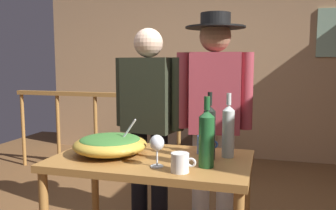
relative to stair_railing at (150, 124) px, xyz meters
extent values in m
cube|color=tan|center=(0.58, 1.19, 0.67)|extent=(5.11, 0.10, 2.60)
cylinder|color=#9E6B33|center=(-1.73, 0.00, -0.17)|extent=(0.04, 0.04, 0.92)
cylinder|color=#9E6B33|center=(-1.21, 0.00, -0.17)|extent=(0.04, 0.04, 0.92)
cylinder|color=#9E6B33|center=(-0.69, 0.00, -0.17)|extent=(0.04, 0.04, 0.92)
cylinder|color=#9E6B33|center=(-0.18, 0.00, -0.17)|extent=(0.04, 0.04, 0.92)
cylinder|color=#9E6B33|center=(0.34, 0.00, -0.17)|extent=(0.04, 0.04, 0.92)
cylinder|color=#9E6B33|center=(0.85, 0.00, -0.17)|extent=(0.04, 0.04, 0.92)
cube|color=#9E6B33|center=(-0.44, 0.00, 0.32)|extent=(2.66, 0.07, 0.05)
cube|color=#9E6B33|center=(0.85, 0.00, -0.12)|extent=(0.10, 0.10, 1.02)
cube|color=#38281E|center=(-0.06, 0.84, -0.38)|extent=(0.90, 0.40, 0.49)
cube|color=black|center=(-0.06, 0.84, -0.13)|extent=(0.20, 0.12, 0.02)
cylinder|color=black|center=(-0.06, 0.84, -0.08)|extent=(0.03, 0.03, 0.08)
cube|color=black|center=(-0.06, 0.81, 0.12)|extent=(0.59, 0.06, 0.32)
cube|color=black|center=(-0.06, 0.78, 0.12)|extent=(0.54, 0.01, 0.29)
cube|color=#9E6B33|center=(0.66, -1.92, 0.14)|extent=(1.11, 0.66, 0.04)
cylinder|color=#9E6B33|center=(0.15, -1.63, -0.25)|extent=(0.05, 0.05, 0.75)
ellipsoid|color=gold|center=(0.41, -1.92, 0.22)|extent=(0.43, 0.43, 0.11)
ellipsoid|color=#38702D|center=(0.41, -1.92, 0.25)|extent=(0.35, 0.35, 0.05)
cylinder|color=silver|center=(0.50, -1.92, 0.27)|extent=(0.16, 0.01, 0.22)
cylinder|color=silver|center=(0.75, -2.08, 0.17)|extent=(0.07, 0.07, 0.01)
cylinder|color=silver|center=(0.75, -2.08, 0.21)|extent=(0.01, 0.01, 0.09)
ellipsoid|color=silver|center=(0.75, -2.08, 0.29)|extent=(0.08, 0.08, 0.08)
cylinder|color=black|center=(0.99, -1.87, 0.30)|extent=(0.07, 0.07, 0.27)
cone|color=black|center=(0.99, -1.87, 0.45)|extent=(0.07, 0.07, 0.03)
cylinder|color=black|center=(0.99, -1.87, 0.50)|extent=(0.02, 0.02, 0.07)
cylinder|color=silver|center=(1.08, -1.79, 0.30)|extent=(0.07, 0.07, 0.27)
cone|color=silver|center=(1.08, -1.79, 0.45)|extent=(0.07, 0.07, 0.03)
cylinder|color=silver|center=(1.08, -1.79, 0.49)|extent=(0.03, 0.03, 0.07)
cylinder|color=#1E5628|center=(1.00, -2.02, 0.29)|extent=(0.08, 0.08, 0.26)
cone|color=#1E5628|center=(1.00, -2.02, 0.44)|extent=(0.08, 0.08, 0.04)
cylinder|color=#1E5628|center=(1.00, -2.02, 0.49)|extent=(0.03, 0.03, 0.07)
cylinder|color=white|center=(0.89, -2.14, 0.21)|extent=(0.09, 0.09, 0.10)
torus|color=white|center=(0.94, -2.14, 0.22)|extent=(0.05, 0.01, 0.05)
cylinder|color=#3866B2|center=(0.94, -1.76, 0.22)|extent=(0.09, 0.09, 0.11)
torus|color=#3866B2|center=(1.00, -1.76, 0.22)|extent=(0.05, 0.01, 0.05)
cylinder|color=black|center=(0.50, -1.25, -0.23)|extent=(0.13, 0.13, 0.80)
cylinder|color=black|center=(0.32, -1.22, -0.23)|extent=(0.13, 0.13, 0.80)
cube|color=#2D3323|center=(0.41, -1.24, 0.45)|extent=(0.41, 0.28, 0.56)
cylinder|color=#2D3323|center=(0.65, -1.28, 0.47)|extent=(0.09, 0.09, 0.54)
cylinder|color=#2D3323|center=(0.18, -1.20, 0.47)|extent=(0.09, 0.09, 0.54)
sphere|color=beige|center=(0.41, -1.24, 0.84)|extent=(0.22, 0.22, 0.22)
cylinder|color=beige|center=(1.00, -1.22, -0.22)|extent=(0.13, 0.13, 0.82)
cylinder|color=beige|center=(0.83, -1.25, -0.22)|extent=(0.13, 0.13, 0.82)
cube|color=#9E3842|center=(0.92, -1.24, 0.48)|extent=(0.39, 0.27, 0.58)
cylinder|color=#9E3842|center=(1.14, -1.20, 0.49)|extent=(0.09, 0.09, 0.55)
cylinder|color=#9E3842|center=(0.69, -1.27, 0.49)|extent=(0.09, 0.09, 0.55)
sphere|color=#A37556|center=(0.92, -1.24, 0.88)|extent=(0.22, 0.22, 0.22)
cylinder|color=black|center=(0.92, -1.24, 0.94)|extent=(0.42, 0.42, 0.01)
cylinder|color=black|center=(0.92, -1.24, 0.99)|extent=(0.21, 0.21, 0.10)
camera|label=1|loc=(1.29, -3.77, 0.70)|focal=37.69mm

